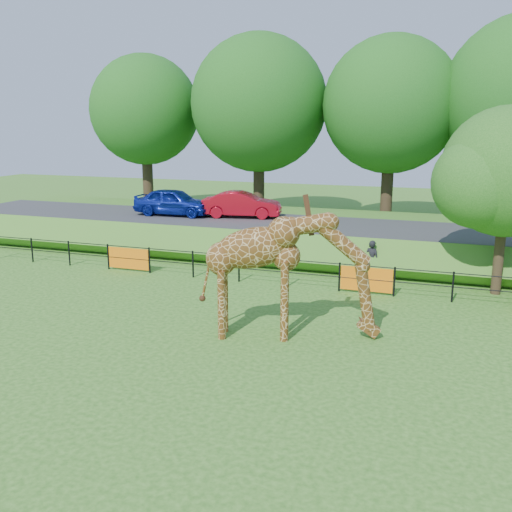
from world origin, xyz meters
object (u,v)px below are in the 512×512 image
object	(u,v)px
car_red	(242,204)
tree_east	(510,177)
giraffe	(291,275)
visitor	(372,260)
car_blue	(174,202)

from	to	relation	value
car_red	tree_east	size ratio (longest dim) A/B	0.59
giraffe	visitor	size ratio (longest dim) A/B	3.26
giraffe	car_blue	distance (m)	14.75
car_blue	car_red	world-z (taller)	car_blue
visitor	tree_east	xyz separation A→B (m)	(4.71, -0.45, 3.48)
car_blue	visitor	world-z (taller)	car_blue
car_red	giraffe	bearing A→B (deg)	-163.86
car_red	visitor	size ratio (longest dim) A/B	2.49
tree_east	visitor	bearing A→B (deg)	174.59
giraffe	car_blue	xyz separation A→B (m)	(-9.55, 11.24, 0.26)
visitor	giraffe	bearing A→B (deg)	99.99
visitor	tree_east	world-z (taller)	tree_east
giraffe	car_blue	world-z (taller)	giraffe
visitor	tree_east	bearing A→B (deg)	-164.80
giraffe	car_blue	size ratio (longest dim) A/B	1.26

